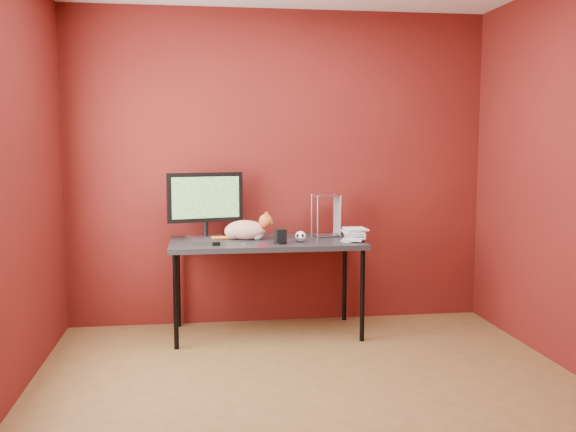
{
  "coord_description": "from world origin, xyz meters",
  "views": [
    {
      "loc": [
        -0.67,
        -3.58,
        1.5
      ],
      "look_at": [
        -0.01,
        1.15,
        0.96
      ],
      "focal_mm": 40.0,
      "sensor_mm": 36.0,
      "label": 1
    }
  ],
  "objects": [
    {
      "name": "washer",
      "position": [
        -0.34,
        1.19,
        0.75
      ],
      "size": [
        0.04,
        0.04,
        0.0
      ],
      "primitive_type": "cylinder",
      "color": "#A3A3A7",
      "rests_on": "desk"
    },
    {
      "name": "speaker",
      "position": [
        -0.06,
        1.18,
        0.8
      ],
      "size": [
        0.1,
        0.1,
        0.11
      ],
      "rotation": [
        0.0,
        0.0,
        0.22
      ],
      "color": "black",
      "rests_on": "desk"
    },
    {
      "name": "desk",
      "position": [
        -0.15,
        1.37,
        0.7
      ],
      "size": [
        1.5,
        0.7,
        0.75
      ],
      "color": "black",
      "rests_on": "ground"
    },
    {
      "name": "skull_mug",
      "position": [
        0.1,
        1.25,
        0.79
      ],
      "size": [
        0.09,
        0.09,
        0.08
      ],
      "rotation": [
        0.0,
        0.0,
        -0.22
      ],
      "color": "white",
      "rests_on": "desk"
    },
    {
      "name": "book_stack",
      "position": [
        0.45,
        1.29,
        1.29
      ],
      "size": [
        0.23,
        0.26,
        1.09
      ],
      "rotation": [
        0.0,
        0.0,
        -0.17
      ],
      "color": "beige",
      "rests_on": "desk"
    },
    {
      "name": "pocket_knife",
      "position": [
        -0.21,
        1.08,
        0.76
      ],
      "size": [
        0.08,
        0.02,
        0.02
      ],
      "primitive_type": "cube",
      "rotation": [
        0.0,
        0.0,
        -0.03
      ],
      "color": "#A50C25",
      "rests_on": "desk"
    },
    {
      "name": "cat",
      "position": [
        -0.3,
        1.44,
        0.83
      ],
      "size": [
        0.48,
        0.27,
        0.23
      ],
      "rotation": [
        0.0,
        0.0,
        -0.34
      ],
      "color": "#C25E29",
      "rests_on": "desk"
    },
    {
      "name": "room",
      "position": [
        0.0,
        0.0,
        1.45
      ],
      "size": [
        3.52,
        3.52,
        2.61
      ],
      "color": "brown",
      "rests_on": "ground"
    },
    {
      "name": "black_gadget",
      "position": [
        -0.55,
        1.16,
        0.76
      ],
      "size": [
        0.06,
        0.04,
        0.03
      ],
      "primitive_type": "cube",
      "rotation": [
        0.0,
        0.0,
        0.25
      ],
      "color": "black",
      "rests_on": "desk"
    },
    {
      "name": "monitor",
      "position": [
        -0.62,
        1.52,
        1.04
      ],
      "size": [
        0.6,
        0.26,
        0.53
      ],
      "rotation": [
        0.0,
        0.0,
        0.24
      ],
      "color": "#A3A3A7",
      "rests_on": "desk"
    },
    {
      "name": "wire_rack",
      "position": [
        0.36,
        1.54,
        0.92
      ],
      "size": [
        0.22,
        0.19,
        0.34
      ],
      "rotation": [
        0.0,
        0.0,
        0.13
      ],
      "color": "#A3A3A7",
      "rests_on": "desk"
    }
  ]
}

